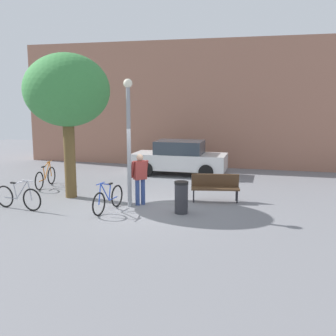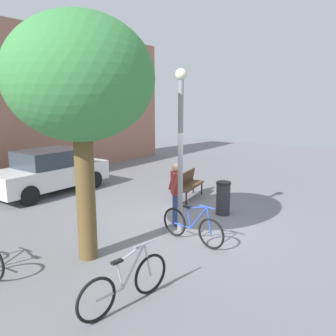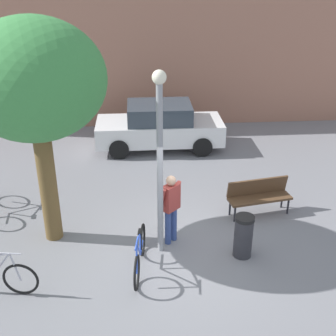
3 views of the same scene
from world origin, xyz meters
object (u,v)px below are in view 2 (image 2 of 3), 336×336
(trash_bin, at_px, (223,198))
(plaza_tree, at_px, (80,80))
(park_bench, at_px, (188,183))
(lamppost, at_px, (181,137))
(bicycle_silver, at_px, (126,284))
(person_by_lamppost, at_px, (176,190))
(bicycle_blue, at_px, (192,227))
(parked_car_white, at_px, (50,171))

(trash_bin, bearing_deg, plaza_tree, 166.30)
(park_bench, bearing_deg, lamppost, -151.16)
(lamppost, distance_m, bicycle_silver, 4.01)
(person_by_lamppost, relative_size, plaza_tree, 0.34)
(bicycle_silver, bearing_deg, person_by_lamppost, 22.59)
(park_bench, height_order, trash_bin, trash_bin)
(person_by_lamppost, bearing_deg, bicycle_blue, -126.30)
(plaza_tree, bearing_deg, parked_car_white, 61.93)
(person_by_lamppost, height_order, bicycle_blue, person_by_lamppost)
(lamppost, height_order, plaza_tree, plaza_tree)
(bicycle_blue, bearing_deg, bicycle_silver, -170.04)
(person_by_lamppost, height_order, trash_bin, person_by_lamppost)
(trash_bin, bearing_deg, parked_car_white, 103.24)
(bicycle_blue, distance_m, parked_car_white, 6.56)
(bicycle_blue, bearing_deg, park_bench, 34.38)
(trash_bin, bearing_deg, park_bench, 65.50)
(park_bench, distance_m, plaza_tree, 5.92)
(plaza_tree, distance_m, trash_bin, 5.36)
(person_by_lamppost, height_order, park_bench, person_by_lamppost)
(park_bench, relative_size, trash_bin, 1.70)
(lamppost, height_order, bicycle_blue, lamppost)
(bicycle_blue, bearing_deg, person_by_lamppost, 53.70)
(plaza_tree, relative_size, parked_car_white, 1.17)
(lamppost, height_order, trash_bin, lamppost)
(lamppost, distance_m, plaza_tree, 2.83)
(park_bench, height_order, bicycle_blue, bicycle_blue)
(plaza_tree, xyz_separation_m, trash_bin, (4.20, -1.02, -3.17))
(bicycle_silver, relative_size, parked_car_white, 0.43)
(lamppost, bearing_deg, trash_bin, -10.35)
(lamppost, relative_size, plaza_tree, 0.81)
(lamppost, relative_size, bicycle_silver, 2.24)
(bicycle_silver, bearing_deg, bicycle_blue, 9.96)
(parked_car_white, distance_m, trash_bin, 6.35)
(plaza_tree, xyz_separation_m, bicycle_blue, (1.97, -1.36, -3.28))
(lamppost, xyz_separation_m, bicycle_silver, (-3.27, -1.15, -2.02))
(bicycle_silver, xyz_separation_m, trash_bin, (5.03, 0.83, 0.11))
(lamppost, bearing_deg, bicycle_blue, -125.24)
(person_by_lamppost, xyz_separation_m, bicycle_blue, (-0.71, -0.97, -0.58))
(plaza_tree, distance_m, parked_car_white, 6.51)
(park_bench, distance_m, bicycle_silver, 6.35)
(bicycle_blue, bearing_deg, parked_car_white, 83.23)
(trash_bin, bearing_deg, bicycle_silver, -170.63)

